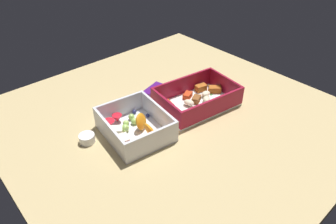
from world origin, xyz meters
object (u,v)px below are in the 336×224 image
Objects in this scene: fruit_bowl at (134,127)px; paper_cup_liner at (87,138)px; pasta_container at (197,100)px; candy_bar at (153,89)px.

paper_cup_liner is (-9.73, 4.72, -0.92)cm from fruit_bowl.
pasta_container is at bearing -4.49° from fruit_bowl.
candy_bar is (-4.22, 13.23, -1.13)cm from pasta_container.
fruit_bowl is 19.39cm from candy_bar.
pasta_container is 19.70cm from fruit_bowl.
pasta_container reaches higher than paper_cup_liner.
candy_bar is at bearing 37.16° from fruit_bowl.
paper_cup_liner is at bearing 154.10° from fruit_bowl.
pasta_container is 13.93cm from candy_bar.
pasta_container is at bearing -72.30° from candy_bar.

